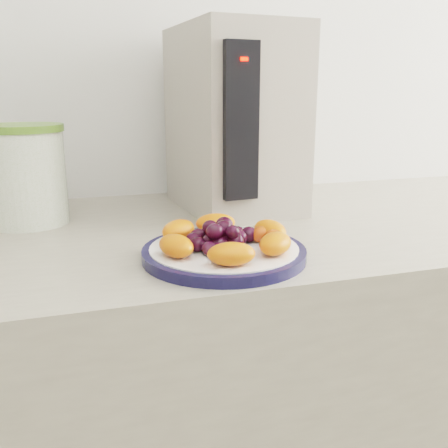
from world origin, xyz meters
name	(u,v)px	position (x,y,z in m)	size (l,w,h in m)	color
wall_back	(111,3)	(0.00, 1.51, 1.30)	(3.50, 0.02, 2.60)	silver
plate_rim	(224,253)	(0.09, 1.02, 0.91)	(0.23, 0.23, 0.01)	#141539
plate_face	(224,253)	(0.09, 1.02, 0.91)	(0.21, 0.21, 0.02)	white
canister	(26,178)	(-0.18, 1.31, 0.98)	(0.13, 0.13, 0.16)	#476314
canister_lid	(21,128)	(-0.18, 1.31, 1.07)	(0.14, 0.14, 0.01)	#567A2D
appliance_body	(234,120)	(0.20, 1.32, 1.07)	(0.20, 0.28, 0.34)	#A3998C
appliance_panel	(241,123)	(0.17, 1.18, 1.08)	(0.06, 0.02, 0.26)	black
appliance_led	(244,59)	(0.17, 1.16, 1.18)	(0.01, 0.01, 0.01)	#FF0C05
fruit_plate	(226,236)	(0.10, 1.02, 0.93)	(0.20, 0.20, 0.04)	#F05313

